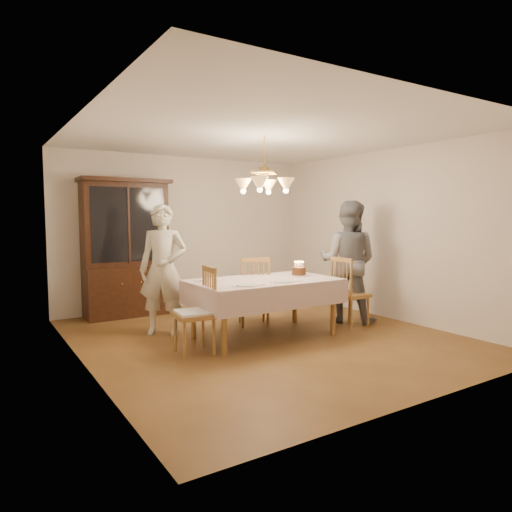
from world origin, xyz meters
TOP-DOWN VIEW (x-y plane):
  - ground at (0.00, 0.00)m, footprint 5.00×5.00m
  - room_shell at (0.00, 0.00)m, footprint 5.00×5.00m
  - dining_table at (0.00, 0.00)m, footprint 1.90×1.10m
  - china_hutch at (-1.13, 2.25)m, footprint 1.38×0.54m
  - chair_far_side at (0.22, 0.62)m, footprint 0.57×0.56m
  - chair_left_end at (-1.08, -0.19)m, footprint 0.47×0.48m
  - chair_right_end at (1.36, -0.17)m, footprint 0.43×0.45m
  - elderly_woman at (-1.06, 0.83)m, footprint 0.76×0.70m
  - adult_in_grey at (1.55, 0.07)m, footprint 1.06×1.11m
  - birthday_cake at (0.60, 0.04)m, footprint 0.30×0.30m
  - place_setting_near_left at (-0.46, -0.35)m, footprint 0.41×0.26m
  - place_setting_near_right at (0.10, -0.33)m, footprint 0.39×0.24m
  - place_setting_far_left at (-0.65, 0.28)m, footprint 0.38×0.23m
  - chandelier at (-0.00, -0.00)m, footprint 0.62×0.62m

SIDE VIEW (x-z plane):
  - ground at x=0.00m, z-range 0.00..0.00m
  - chair_far_side at x=0.22m, z-range -0.06..0.94m
  - chair_right_end at x=1.36m, z-range -0.06..0.94m
  - chair_left_end at x=-1.08m, z-range -0.05..0.95m
  - dining_table at x=0.00m, z-range 0.30..1.06m
  - place_setting_far_left at x=-0.65m, z-range 0.76..0.77m
  - place_setting_near_right at x=0.10m, z-range 0.76..0.77m
  - place_setting_near_left at x=-0.46m, z-range 0.76..0.77m
  - birthday_cake at x=0.60m, z-range 0.71..0.91m
  - elderly_woman at x=-1.06m, z-range 0.00..1.74m
  - adult_in_grey at x=1.55m, z-range 0.00..1.81m
  - china_hutch at x=-1.13m, z-range -0.04..2.12m
  - room_shell at x=0.00m, z-range -0.92..4.08m
  - chandelier at x=0.00m, z-range 1.61..2.34m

